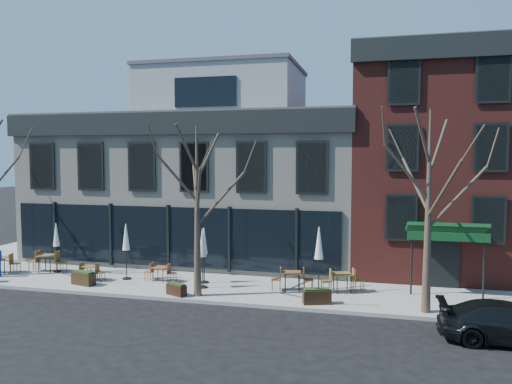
# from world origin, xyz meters

# --- Properties ---
(ground) EXTENTS (120.00, 120.00, 0.00)m
(ground) POSITION_xyz_m (0.00, 0.00, 0.00)
(ground) COLOR black
(ground) RESTS_ON ground
(sidewalk_front) EXTENTS (33.50, 4.70, 0.15)m
(sidewalk_front) POSITION_xyz_m (3.25, -2.15, 0.07)
(sidewalk_front) COLOR gray
(sidewalk_front) RESTS_ON ground
(sidewalk_side) EXTENTS (4.50, 12.00, 0.15)m
(sidewalk_side) POSITION_xyz_m (-11.25, 6.00, 0.07)
(sidewalk_side) COLOR gray
(sidewalk_side) RESTS_ON ground
(corner_building) EXTENTS (18.39, 10.39, 11.10)m
(corner_building) POSITION_xyz_m (0.07, 5.07, 4.72)
(corner_building) COLOR beige
(corner_building) RESTS_ON ground
(red_brick_building) EXTENTS (8.20, 11.78, 11.18)m
(red_brick_building) POSITION_xyz_m (13.00, 4.98, 5.64)
(red_brick_building) COLOR maroon
(red_brick_building) RESTS_ON ground
(tree_mid) EXTENTS (3.50, 3.55, 7.04)m
(tree_mid) POSITION_xyz_m (3.01, -3.90, 3.79)
(tree_mid) COLOR #382B21
(tree_mid) RESTS_ON sidewalk_front
(tree_right) EXTENTS (3.72, 3.77, 7.48)m
(tree_right) POSITION_xyz_m (12.01, -3.90, 4.02)
(tree_right) COLOR #382B21
(tree_right) RESTS_ON sidewalk_front
(parked_sedan) EXTENTS (4.43, 1.83, 1.28)m
(parked_sedan) POSITION_xyz_m (14.37, -6.08, 0.64)
(parked_sedan) COLOR black
(parked_sedan) RESTS_ON ground
(cafe_set_0) EXTENTS (1.87, 0.87, 0.96)m
(cafe_set_0) POSITION_xyz_m (-7.89, -2.45, 0.64)
(cafe_set_0) COLOR brown
(cafe_set_0) RESTS_ON sidewalk_front
(cafe_set_1) EXTENTS (2.00, 0.86, 1.04)m
(cafe_set_1) POSITION_xyz_m (-5.83, -1.68, 0.68)
(cafe_set_1) COLOR brown
(cafe_set_1) RESTS_ON sidewalk_front
(cafe_set_2) EXTENTS (1.55, 0.63, 0.82)m
(cafe_set_2) POSITION_xyz_m (-2.82, -2.72, 0.57)
(cafe_set_2) COLOR brown
(cafe_set_2) RESTS_ON sidewalk_front
(cafe_set_3) EXTENTS (1.57, 0.65, 0.83)m
(cafe_set_3) POSITION_xyz_m (0.48, -2.09, 0.57)
(cafe_set_3) COLOR brown
(cafe_set_3) RESTS_ON sidewalk_front
(cafe_set_4) EXTENTS (1.91, 0.88, 0.98)m
(cafe_set_4) POSITION_xyz_m (6.66, -2.14, 0.65)
(cafe_set_4) COLOR brown
(cafe_set_4) RESTS_ON sidewalk_front
(cafe_set_5) EXTENTS (1.91, 1.05, 0.98)m
(cafe_set_5) POSITION_xyz_m (8.78, -1.87, 0.66)
(cafe_set_5) COLOR brown
(cafe_set_5) RESTS_ON sidewalk_front
(umbrella_0) EXTENTS (0.39, 0.39, 2.47)m
(umbrella_0) POSITION_xyz_m (-5.35, -1.60, 1.89)
(umbrella_0) COLOR black
(umbrella_0) RESTS_ON sidewalk_front
(umbrella_1) EXTENTS (0.42, 0.42, 2.63)m
(umbrella_1) POSITION_xyz_m (-1.23, -2.11, 2.01)
(umbrella_1) COLOR black
(umbrella_1) RESTS_ON sidewalk_front
(umbrella_2) EXTENTS (0.41, 0.41, 2.54)m
(umbrella_2) POSITION_xyz_m (2.54, -1.86, 1.94)
(umbrella_2) COLOR black
(umbrella_2) RESTS_ON sidewalk_front
(umbrella_3) EXTENTS (0.42, 0.42, 2.63)m
(umbrella_3) POSITION_xyz_m (2.77, -2.68, 2.01)
(umbrella_3) COLOR black
(umbrella_3) RESTS_ON sidewalk_front
(umbrella_4) EXTENTS (0.46, 0.46, 2.85)m
(umbrella_4) POSITION_xyz_m (7.84, -2.49, 2.16)
(umbrella_4) COLOR black
(umbrella_4) RESTS_ON sidewalk_front
(planter_1) EXTENTS (1.18, 0.69, 0.62)m
(planter_1) POSITION_xyz_m (-2.62, -3.50, 0.46)
(planter_1) COLOR black
(planter_1) RESTS_ON sidewalk_front
(planter_2) EXTENTS (0.97, 0.71, 0.50)m
(planter_2) POSITION_xyz_m (2.12, -4.06, 0.40)
(planter_2) COLOR black
(planter_2) RESTS_ON sidewalk_front
(planter_3) EXTENTS (1.17, 0.76, 0.61)m
(planter_3) POSITION_xyz_m (7.94, -3.85, 0.45)
(planter_3) COLOR black
(planter_3) RESTS_ON sidewalk_front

